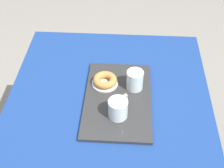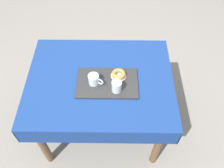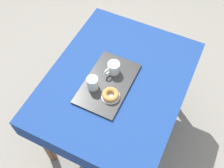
% 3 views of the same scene
% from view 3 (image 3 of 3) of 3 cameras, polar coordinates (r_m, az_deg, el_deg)
% --- Properties ---
extents(ground_plane, '(6.00, 6.00, 0.00)m').
position_cam_3_polar(ground_plane, '(2.43, 0.78, -9.13)').
color(ground_plane, gray).
extents(dining_table, '(1.14, 0.89, 0.75)m').
position_cam_3_polar(dining_table, '(1.87, 1.00, -0.98)').
color(dining_table, navy).
rests_on(dining_table, ground).
extents(serving_tray, '(0.47, 0.29, 0.01)m').
position_cam_3_polar(serving_tray, '(1.75, -0.92, 0.16)').
color(serving_tray, '#2D2D2D').
rests_on(serving_tray, dining_table).
extents(tea_mug_left, '(0.12, 0.08, 0.08)m').
position_cam_3_polar(tea_mug_left, '(1.77, 0.32, 3.42)').
color(tea_mug_left, silver).
rests_on(tea_mug_left, serving_tray).
extents(water_glass_near, '(0.07, 0.07, 0.09)m').
position_cam_3_polar(water_glass_near, '(1.70, -4.14, 0.13)').
color(water_glass_near, silver).
rests_on(water_glass_near, serving_tray).
extents(donut_plate_left, '(0.12, 0.12, 0.01)m').
position_cam_3_polar(donut_plate_left, '(1.69, -0.31, -2.61)').
color(donut_plate_left, silver).
rests_on(donut_plate_left, serving_tray).
extents(sugar_donut_left, '(0.11, 0.11, 0.03)m').
position_cam_3_polar(sugar_donut_left, '(1.67, -0.31, -2.25)').
color(sugar_donut_left, '#BC7F3D').
rests_on(sugar_donut_left, donut_plate_left).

